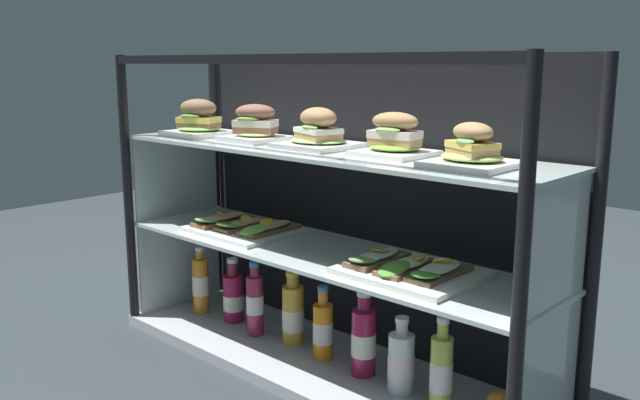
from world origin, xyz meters
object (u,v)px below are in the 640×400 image
(plated_roll_sandwich_mid_left, at_px, (255,127))
(plated_roll_sandwich_left_of_center, at_px, (472,152))
(plated_roll_sandwich_mid_right, at_px, (395,139))
(open_sandwich_tray_mid_left, at_px, (408,269))
(plated_roll_sandwich_far_left, at_px, (199,122))
(juice_bottle_front_second, at_px, (441,372))
(juice_bottle_tucked_behind, at_px, (255,303))
(plated_roll_sandwich_near_right_corner, at_px, (319,133))
(open_sandwich_tray_near_right_corner, at_px, (243,226))
(juice_bottle_back_right, at_px, (293,314))
(juice_bottle_front_middle, at_px, (201,284))
(juice_bottle_near_post, at_px, (364,340))
(juice_bottle_front_left_end, at_px, (233,297))
(juice_bottle_front_right_end, at_px, (323,330))
(juice_bottle_front_fourth, at_px, (400,362))

(plated_roll_sandwich_mid_left, relative_size, plated_roll_sandwich_left_of_center, 0.93)
(plated_roll_sandwich_mid_left, xyz_separation_m, plated_roll_sandwich_left_of_center, (0.77, -0.01, -0.01))
(plated_roll_sandwich_mid_right, bearing_deg, open_sandwich_tray_mid_left, -26.51)
(plated_roll_sandwich_far_left, bearing_deg, plated_roll_sandwich_mid_left, 4.81)
(open_sandwich_tray_mid_left, bearing_deg, juice_bottle_front_second, 6.64)
(open_sandwich_tray_mid_left, relative_size, juice_bottle_tucked_behind, 1.38)
(plated_roll_sandwich_near_right_corner, xyz_separation_m, open_sandwich_tray_near_right_corner, (-0.32, -0.02, -0.33))
(open_sandwich_tray_near_right_corner, distance_m, juice_bottle_back_right, 0.32)
(open_sandwich_tray_mid_left, bearing_deg, plated_roll_sandwich_left_of_center, 0.59)
(juice_bottle_front_middle, height_order, juice_bottle_near_post, juice_bottle_near_post)
(plated_roll_sandwich_far_left, bearing_deg, open_sandwich_tray_mid_left, 0.45)
(plated_roll_sandwich_near_right_corner, relative_size, juice_bottle_tucked_behind, 0.84)
(open_sandwich_tray_near_right_corner, xyz_separation_m, juice_bottle_near_post, (0.49, 0.02, -0.25))
(plated_roll_sandwich_left_of_center, bearing_deg, plated_roll_sandwich_mid_right, 171.07)
(open_sandwich_tray_mid_left, xyz_separation_m, juice_bottle_front_left_end, (-0.76, 0.04, -0.27))
(open_sandwich_tray_near_right_corner, bearing_deg, plated_roll_sandwich_mid_right, 2.81)
(plated_roll_sandwich_far_left, bearing_deg, plated_roll_sandwich_left_of_center, 0.47)
(plated_roll_sandwich_left_of_center, relative_size, juice_bottle_front_left_end, 0.85)
(open_sandwich_tray_near_right_corner, bearing_deg, plated_roll_sandwich_left_of_center, -0.77)
(juice_bottle_tucked_behind, distance_m, juice_bottle_front_right_end, 0.29)
(plated_roll_sandwich_near_right_corner, relative_size, juice_bottle_front_left_end, 0.92)
(plated_roll_sandwich_far_left, relative_size, juice_bottle_front_second, 0.76)
(open_sandwich_tray_near_right_corner, xyz_separation_m, open_sandwich_tray_mid_left, (0.66, -0.01, 0.00))
(juice_bottle_tucked_behind, bearing_deg, juice_bottle_back_right, 14.32)
(plated_roll_sandwich_mid_right, xyz_separation_m, juice_bottle_near_post, (-0.09, -0.01, -0.58))
(plated_roll_sandwich_far_left, xyz_separation_m, juice_bottle_front_fourth, (0.82, 0.03, -0.60))
(open_sandwich_tray_near_right_corner, bearing_deg, plated_roll_sandwich_near_right_corner, 2.78)
(juice_bottle_front_middle, bearing_deg, open_sandwich_tray_mid_left, -0.91)
(plated_roll_sandwich_far_left, xyz_separation_m, plated_roll_sandwich_mid_left, (0.26, 0.02, -0.00))
(plated_roll_sandwich_near_right_corner, distance_m, open_sandwich_tray_mid_left, 0.47)
(juice_bottle_front_fourth, bearing_deg, juice_bottle_front_middle, -179.64)
(plated_roll_sandwich_far_left, relative_size, open_sandwich_tray_mid_left, 0.56)
(juice_bottle_front_middle, distance_m, juice_bottle_front_right_end, 0.58)
(plated_roll_sandwich_far_left, height_order, juice_bottle_front_second, plated_roll_sandwich_far_left)
(plated_roll_sandwich_far_left, bearing_deg, juice_bottle_front_middle, 157.60)
(plated_roll_sandwich_mid_right, bearing_deg, plated_roll_sandwich_far_left, -176.43)
(open_sandwich_tray_near_right_corner, xyz_separation_m, juice_bottle_front_fourth, (0.63, 0.01, -0.27))
(plated_roll_sandwich_far_left, xyz_separation_m, juice_bottle_tucked_behind, (0.24, 0.02, -0.58))
(plated_roll_sandwich_far_left, xyz_separation_m, juice_bottle_front_right_end, (0.53, 0.04, -0.60))
(juice_bottle_front_middle, relative_size, juice_bottle_front_right_end, 1.06)
(plated_roll_sandwich_far_left, xyz_separation_m, juice_bottle_near_post, (0.69, 0.04, -0.58))
(juice_bottle_front_left_end, relative_size, juice_bottle_tucked_behind, 0.91)
(plated_roll_sandwich_far_left, height_order, plated_roll_sandwich_left_of_center, plated_roll_sandwich_far_left)
(juice_bottle_front_second, bearing_deg, juice_bottle_front_left_end, 178.03)
(plated_roll_sandwich_mid_right, relative_size, juice_bottle_front_left_end, 0.81)
(plated_roll_sandwich_mid_right, distance_m, juice_bottle_front_left_end, 0.90)
(open_sandwich_tray_mid_left, distance_m, juice_bottle_back_right, 0.54)
(juice_bottle_near_post, bearing_deg, juice_bottle_tucked_behind, -177.66)
(plated_roll_sandwich_near_right_corner, relative_size, juice_bottle_front_middle, 0.85)
(plated_roll_sandwich_left_of_center, xyz_separation_m, juice_bottle_front_left_end, (-0.93, 0.04, -0.59))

